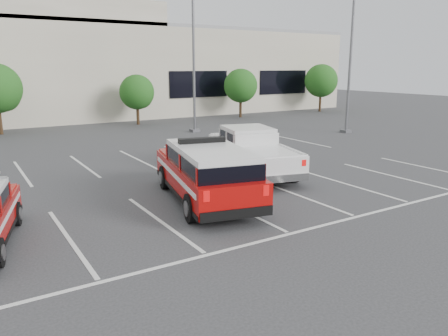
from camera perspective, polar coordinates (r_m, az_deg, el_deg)
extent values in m
plane|color=#2E2E30|center=(14.72, 1.44, -5.11)|extent=(120.00, 120.00, 0.00)
cube|color=silver|center=(18.50, -6.21, -1.35)|extent=(23.00, 15.00, 0.01)
cube|color=beige|center=(44.36, -22.28, 11.40)|extent=(60.00, 15.00, 8.00)
cube|color=gray|center=(44.50, -22.76, 16.73)|extent=(60.00, 15.00, 0.30)
cube|color=beige|center=(43.51, -19.80, 18.20)|extent=(14.00, 12.00, 2.00)
cylinder|color=#3F2B19|center=(34.00, -27.20, 5.46)|extent=(0.24, 0.24, 1.84)
sphere|color=#184A13|center=(34.08, -26.87, 8.45)|extent=(2.24, 2.24, 2.24)
cylinder|color=#3F2B19|center=(36.20, -11.18, 6.78)|extent=(0.24, 0.24, 1.51)
sphere|color=#184A13|center=(36.05, -11.31, 9.70)|extent=(2.77, 2.77, 2.77)
sphere|color=#184A13|center=(36.41, -10.80, 9.09)|extent=(1.85, 1.85, 1.85)
cylinder|color=#3F2B19|center=(40.78, 2.17, 7.82)|extent=(0.24, 0.24, 1.67)
sphere|color=#184A13|center=(40.65, 2.19, 10.70)|extent=(3.07, 3.07, 3.07)
sphere|color=#184A13|center=(41.06, 2.50, 10.07)|extent=(2.05, 2.05, 2.05)
cylinder|color=#3F2B19|center=(47.08, 12.43, 8.34)|extent=(0.24, 0.24, 1.84)
sphere|color=#184A13|center=(46.96, 12.57, 11.07)|extent=(3.37, 3.37, 3.37)
sphere|color=#184A13|center=(47.40, 12.72, 10.46)|extent=(2.24, 2.24, 2.24)
cube|color=#59595E|center=(31.66, -3.84, 4.92)|extent=(0.60, 0.60, 0.20)
cylinder|color=#59595E|center=(31.34, -3.98, 13.82)|extent=(0.18, 0.18, 10.00)
cube|color=#59595E|center=(32.42, 15.62, 4.66)|extent=(0.60, 0.60, 0.20)
cylinder|color=#59595E|center=(32.11, 16.17, 13.34)|extent=(0.18, 0.18, 10.00)
cube|color=#9F0907|center=(15.20, -2.43, -1.18)|extent=(3.55, 6.52, 0.94)
cube|color=black|center=(14.51, -1.82, 1.05)|extent=(2.98, 4.73, 0.49)
cube|color=silver|center=(14.44, -1.83, 2.35)|extent=(2.91, 4.63, 0.18)
cube|color=black|center=(15.32, -2.91, 3.65)|extent=(1.69, 0.67, 0.17)
cube|color=silver|center=(19.27, 3.67, 1.83)|extent=(3.75, 6.75, 0.93)
cube|color=black|center=(19.68, 3.10, 4.16)|extent=(2.54, 2.70, 0.49)
cube|color=silver|center=(19.63, 3.11, 5.12)|extent=(2.48, 2.65, 0.18)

